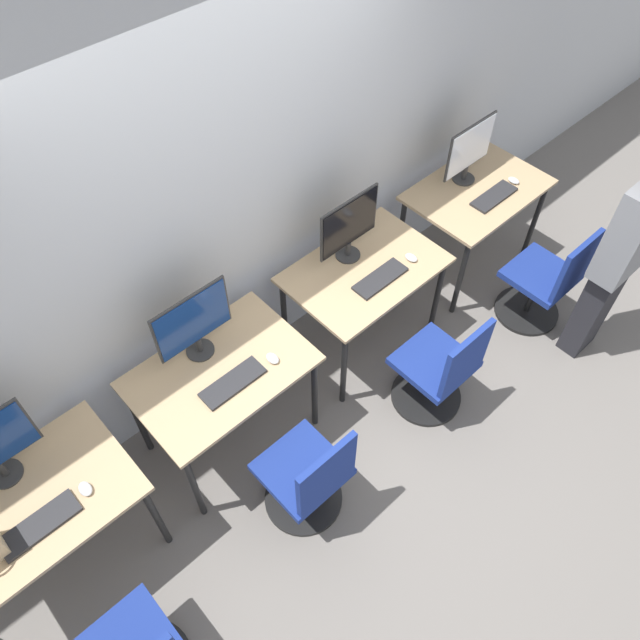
# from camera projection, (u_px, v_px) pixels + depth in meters

# --- Properties ---
(ground_plane) EXTENTS (20.00, 20.00, 0.00)m
(ground_plane) POSITION_uv_depth(u_px,v_px,m) (334.00, 415.00, 4.22)
(ground_plane) COLOR slate
(wall_back) EXTENTS (12.00, 0.05, 2.80)m
(wall_back) POSITION_uv_depth(u_px,v_px,m) (239.00, 197.00, 3.50)
(wall_back) COLOR #B7BCC1
(wall_back) RESTS_ON ground_plane
(desk_far_left) EXTENTS (1.02, 0.69, 0.76)m
(desk_far_left) POSITION_uv_depth(u_px,v_px,m) (34.00, 512.00, 3.12)
(desk_far_left) COLOR tan
(desk_far_left) RESTS_ON ground_plane
(keyboard_far_left) EXTENTS (0.39, 0.14, 0.02)m
(keyboard_far_left) POSITION_uv_depth(u_px,v_px,m) (40.00, 525.00, 2.97)
(keyboard_far_left) COLOR #262628
(keyboard_far_left) RESTS_ON desk_far_left
(mouse_far_left) EXTENTS (0.06, 0.09, 0.03)m
(mouse_far_left) POSITION_uv_depth(u_px,v_px,m) (85.00, 489.00, 3.08)
(mouse_far_left) COLOR silver
(mouse_far_left) RESTS_ON desk_far_left
(desk_left) EXTENTS (1.02, 0.69, 0.76)m
(desk_left) POSITION_uv_depth(u_px,v_px,m) (222.00, 379.00, 3.61)
(desk_left) COLOR tan
(desk_left) RESTS_ON ground_plane
(monitor_left) EXTENTS (0.48, 0.17, 0.47)m
(monitor_left) POSITION_uv_depth(u_px,v_px,m) (193.00, 323.00, 3.42)
(monitor_left) COLOR #2D2D2D
(monitor_left) RESTS_ON desk_left
(keyboard_left) EXTENTS (0.39, 0.14, 0.02)m
(keyboard_left) POSITION_uv_depth(u_px,v_px,m) (233.00, 383.00, 3.48)
(keyboard_left) COLOR #262628
(keyboard_left) RESTS_ON desk_left
(mouse_left) EXTENTS (0.06, 0.09, 0.03)m
(mouse_left) POSITION_uv_depth(u_px,v_px,m) (273.00, 358.00, 3.57)
(mouse_left) COLOR silver
(mouse_left) RESTS_ON desk_left
(office_chair_left) EXTENTS (0.48, 0.48, 0.88)m
(office_chair_left) POSITION_uv_depth(u_px,v_px,m) (308.00, 480.00, 3.55)
(office_chair_left) COLOR black
(office_chair_left) RESTS_ON ground_plane
(desk_right) EXTENTS (1.02, 0.69, 0.76)m
(desk_right) POSITION_uv_depth(u_px,v_px,m) (364.00, 278.00, 4.11)
(desk_right) COLOR tan
(desk_right) RESTS_ON ground_plane
(monitor_right) EXTENTS (0.48, 0.17, 0.47)m
(monitor_right) POSITION_uv_depth(u_px,v_px,m) (349.00, 226.00, 3.91)
(monitor_right) COLOR #2D2D2D
(monitor_right) RESTS_ON desk_right
(keyboard_right) EXTENTS (0.39, 0.14, 0.02)m
(keyboard_right) POSITION_uv_depth(u_px,v_px,m) (380.00, 279.00, 3.96)
(keyboard_right) COLOR #262628
(keyboard_right) RESTS_ON desk_right
(mouse_right) EXTENTS (0.06, 0.09, 0.03)m
(mouse_right) POSITION_uv_depth(u_px,v_px,m) (411.00, 258.00, 4.07)
(mouse_right) COLOR silver
(mouse_right) RESTS_ON desk_right
(office_chair_right) EXTENTS (0.48, 0.48, 0.88)m
(office_chair_right) POSITION_uv_depth(u_px,v_px,m) (439.00, 372.00, 4.01)
(office_chair_right) COLOR black
(office_chair_right) RESTS_ON ground_plane
(desk_far_right) EXTENTS (1.02, 0.69, 0.76)m
(desk_far_right) POSITION_uv_depth(u_px,v_px,m) (476.00, 198.00, 4.60)
(desk_far_right) COLOR tan
(desk_far_right) RESTS_ON ground_plane
(monitor_far_right) EXTENTS (0.48, 0.17, 0.47)m
(monitor_far_right) POSITION_uv_depth(u_px,v_px,m) (470.00, 150.00, 4.39)
(monitor_far_right) COLOR #2D2D2D
(monitor_far_right) RESTS_ON desk_far_right
(keyboard_far_right) EXTENTS (0.39, 0.14, 0.02)m
(keyboard_far_right) POSITION_uv_depth(u_px,v_px,m) (494.00, 197.00, 4.46)
(keyboard_far_right) COLOR #262628
(keyboard_far_right) RESTS_ON desk_far_right
(mouse_far_right) EXTENTS (0.06, 0.09, 0.03)m
(mouse_far_right) POSITION_uv_depth(u_px,v_px,m) (514.00, 180.00, 4.56)
(mouse_far_right) COLOR silver
(mouse_far_right) RESTS_ON desk_far_right
(office_chair_far_right) EXTENTS (0.48, 0.48, 0.88)m
(office_chair_far_right) POSITION_uv_depth(u_px,v_px,m) (545.00, 284.00, 4.48)
(office_chair_far_right) COLOR black
(office_chair_far_right) RESTS_ON ground_plane
(person_far_right) EXTENTS (0.36, 0.22, 1.67)m
(person_far_right) POSITION_uv_depth(u_px,v_px,m) (621.00, 256.00, 3.89)
(person_far_right) COLOR #232328
(person_far_right) RESTS_ON ground_plane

